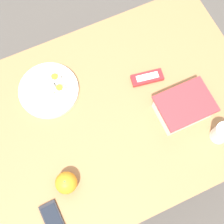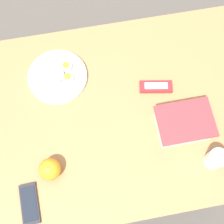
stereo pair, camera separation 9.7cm
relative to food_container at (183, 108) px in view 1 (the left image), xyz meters
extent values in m
plane|color=#4C4742|center=(0.25, -0.11, -0.79)|extent=(10.00, 10.00, 0.00)
cube|color=#996B42|center=(0.25, -0.11, -0.05)|extent=(1.18, 0.82, 0.03)
cylinder|color=brown|center=(-0.27, -0.45, -0.43)|extent=(0.06, 0.06, 0.72)
cube|color=white|center=(0.00, 0.00, 0.00)|extent=(0.19, 0.14, 0.08)
cube|color=#CCBC84|center=(0.00, 0.00, -0.01)|extent=(0.17, 0.13, 0.05)
cube|color=red|center=(0.00, 0.00, 0.04)|extent=(0.21, 0.15, 0.01)
ellipsoid|color=gray|center=(-0.05, 0.01, 0.00)|extent=(0.06, 0.04, 0.03)
ellipsoid|color=gray|center=(0.00, -0.01, 0.00)|extent=(0.05, 0.03, 0.02)
ellipsoid|color=gray|center=(0.05, -0.01, 0.00)|extent=(0.07, 0.06, 0.03)
sphere|color=orange|center=(0.51, 0.08, 0.00)|extent=(0.08, 0.08, 0.08)
cylinder|color=#4C662D|center=(0.51, 0.08, 0.04)|extent=(0.01, 0.01, 0.00)
cylinder|color=silver|center=(0.44, -0.30, -0.03)|extent=(0.24, 0.24, 0.02)
ellipsoid|color=white|center=(0.46, -0.30, 0.00)|extent=(0.10, 0.09, 0.03)
ellipsoid|color=white|center=(0.40, -0.32, -0.01)|extent=(0.05, 0.04, 0.03)
cylinder|color=#F4A823|center=(0.40, -0.32, 0.01)|extent=(0.03, 0.03, 0.01)
ellipsoid|color=white|center=(0.40, -0.27, -0.01)|extent=(0.05, 0.04, 0.03)
cylinder|color=#F4A823|center=(0.40, -0.27, 0.01)|extent=(0.03, 0.03, 0.01)
cube|color=red|center=(0.06, -0.18, -0.03)|extent=(0.14, 0.07, 0.02)
cube|color=white|center=(0.06, -0.18, -0.02)|extent=(0.09, 0.04, 0.00)
cube|color=#232328|center=(0.60, 0.18, -0.03)|extent=(0.07, 0.15, 0.01)
cube|color=black|center=(0.60, 0.18, -0.03)|extent=(0.06, 0.12, 0.00)
cylinder|color=silver|center=(-0.08, 0.15, 0.00)|extent=(0.07, 0.07, 0.08)
camera|label=1|loc=(0.42, 0.26, 1.12)|focal=50.00mm
camera|label=2|loc=(0.32, 0.28, 1.12)|focal=50.00mm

